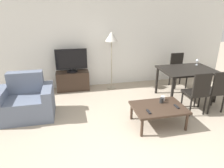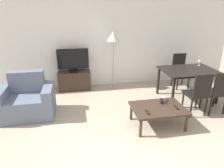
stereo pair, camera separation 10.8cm
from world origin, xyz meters
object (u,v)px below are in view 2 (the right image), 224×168
(armchair, at_px, (27,101))
(remote_secondary, at_px, (148,112))
(cup_colored_far, at_px, (163,99))
(wine_glass_left, at_px, (200,62))
(coffee_table, at_px, (158,109))
(floor_lamp, at_px, (113,40))
(dining_chair_near, at_px, (198,92))
(dining_chair_far, at_px, (180,69))
(tv_stand, at_px, (75,80))
(remote_primary, at_px, (176,107))
(cup_white_near, at_px, (161,101))
(dining_chair_near_right, at_px, (218,91))
(tv, at_px, (73,60))
(dining_table, at_px, (189,73))

(armchair, bearing_deg, remote_secondary, -24.98)
(cup_colored_far, relative_size, wine_glass_left, 0.57)
(coffee_table, height_order, floor_lamp, floor_lamp)
(dining_chair_near, distance_m, wine_glass_left, 1.25)
(dining_chair_far, xyz_separation_m, floor_lamp, (-1.82, 0.21, 0.80))
(tv_stand, xyz_separation_m, coffee_table, (1.49, -2.07, 0.09))
(dining_chair_near, xyz_separation_m, remote_primary, (-0.62, -0.31, -0.12))
(cup_white_near, relative_size, wine_glass_left, 0.68)
(coffee_table, bearing_deg, dining_chair_far, 52.16)
(dining_chair_near_right, xyz_separation_m, floor_lamp, (-1.82, 1.74, 0.80))
(armchair, relative_size, dining_chair_near, 1.15)
(floor_lamp, height_order, cup_white_near, floor_lamp)
(dining_chair_far, bearing_deg, cup_white_near, -127.58)
(dining_chair_far, bearing_deg, cup_colored_far, -127.61)
(dining_chair_far, distance_m, wine_glass_left, 0.63)
(dining_chair_far, distance_m, remote_secondary, 2.50)
(tv_stand, relative_size, remote_primary, 5.60)
(armchair, relative_size, cup_white_near, 10.49)
(armchair, xyz_separation_m, remote_primary, (2.75, -0.94, 0.08))
(tv, height_order, dining_chair_near, tv)
(remote_secondary, bearing_deg, dining_chair_near_right, 13.13)
(wine_glass_left, bearing_deg, floor_lamp, 160.52)
(dining_table, distance_m, dining_chair_near, 0.80)
(tv, height_order, dining_chair_near_right, tv)
(tv, relative_size, dining_table, 0.65)
(tv_stand, height_order, dining_chair_near_right, dining_chair_near_right)
(dining_chair_near, xyz_separation_m, cup_colored_far, (-0.74, 0.02, -0.09))
(dining_chair_far, bearing_deg, tv, 173.46)
(cup_white_near, bearing_deg, dining_table, 39.59)
(dining_chair_near, xyz_separation_m, dining_chair_far, (0.43, 1.53, 0.00))
(tv_stand, xyz_separation_m, dining_table, (2.63, -1.09, 0.39))
(remote_primary, bearing_deg, floor_lamp, 110.60)
(tv_stand, bearing_deg, remote_primary, -50.31)
(dining_chair_near_right, relative_size, cup_colored_far, 10.98)
(dining_chair_far, xyz_separation_m, cup_white_near, (-1.24, -1.61, -0.08))
(armchair, xyz_separation_m, cup_colored_far, (2.63, -0.62, 0.11))
(cup_white_near, xyz_separation_m, wine_glass_left, (1.44, 1.11, 0.40))
(dining_table, distance_m, cup_white_near, 1.35)
(remote_primary, bearing_deg, armchair, 161.04)
(armchair, relative_size, tv_stand, 1.24)
(floor_lamp, height_order, cup_colored_far, floor_lamp)
(tv, relative_size, dining_chair_far, 0.88)
(dining_chair_far, bearing_deg, wine_glass_left, -67.94)
(tv, distance_m, wine_glass_left, 3.16)
(tv, height_order, dining_chair_far, tv)
(cup_colored_far, bearing_deg, remote_secondary, -139.16)
(coffee_table, xyz_separation_m, dining_chair_near_right, (1.36, 0.22, 0.17))
(armchair, bearing_deg, tv, 51.87)
(armchair, bearing_deg, coffee_table, -19.36)
(tv_stand, xyz_separation_m, dining_chair_far, (2.84, -0.33, 0.26))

